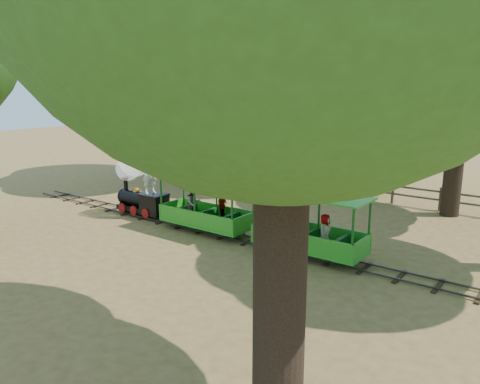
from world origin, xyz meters
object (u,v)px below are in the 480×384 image
Objects in this scene: carriage_front at (206,210)px; carriage_rear at (309,232)px; locomotive at (139,172)px; fence at (331,182)px.

carriage_front is 4.12m from carriage_rear.
locomotive is 3.64m from carriage_front.
carriage_front and carriage_rear have the same top height.
fence is (0.95, 7.99, -0.22)m from carriage_front.
locomotive is 9.18m from fence.
carriage_front is 0.20× the size of fence.
carriage_rear is at bearing -68.33° from fence.
locomotive reaches higher than carriage_front.
carriage_rear is at bearing 0.14° from carriage_front.
locomotive is at bearing -119.34° from fence.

